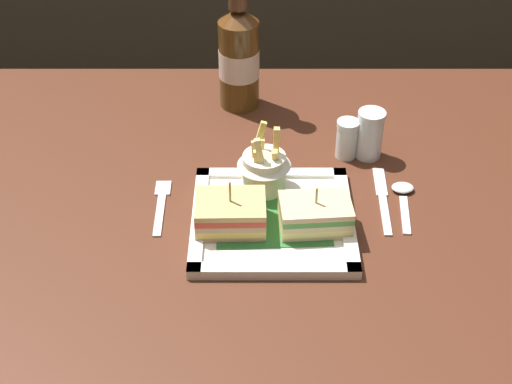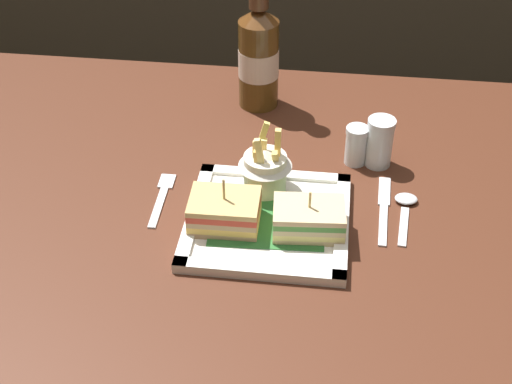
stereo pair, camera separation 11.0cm
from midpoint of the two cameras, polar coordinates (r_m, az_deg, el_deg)
name	(u,v)px [view 1 (the left image)]	position (r m, az deg, el deg)	size (l,w,h in m)	color
dining_table	(243,244)	(1.21, -3.61, -4.11)	(1.33, 0.85, 0.74)	#4B2516
square_plate	(270,220)	(1.10, -1.79, -2.29)	(0.24, 0.24, 0.02)	white
sandwich_half_left	(228,214)	(1.08, -5.10, -1.79)	(0.10, 0.08, 0.08)	tan
sandwich_half_right	(313,214)	(1.07, 1.43, -1.84)	(0.11, 0.08, 0.07)	#DBB87D
fries_cup	(261,165)	(1.13, -2.39, 1.94)	(0.08, 0.08, 0.11)	silver
beer_bottle	(236,54)	(1.34, -3.96, 10.40)	(0.07, 0.07, 0.27)	#543915
fork	(158,204)	(1.16, -10.20, -1.00)	(0.02, 0.13, 0.00)	silver
knife	(380,197)	(1.16, 6.78, -0.48)	(0.02, 0.16, 0.00)	silver
spoon	(400,194)	(1.17, 8.36, -0.24)	(0.04, 0.12, 0.01)	silver
salt_shaker	(344,141)	(1.23, 4.20, 3.85)	(0.04, 0.04, 0.07)	silver
pepper_shaker	(367,137)	(1.23, 5.94, 4.14)	(0.05, 0.05, 0.08)	silver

